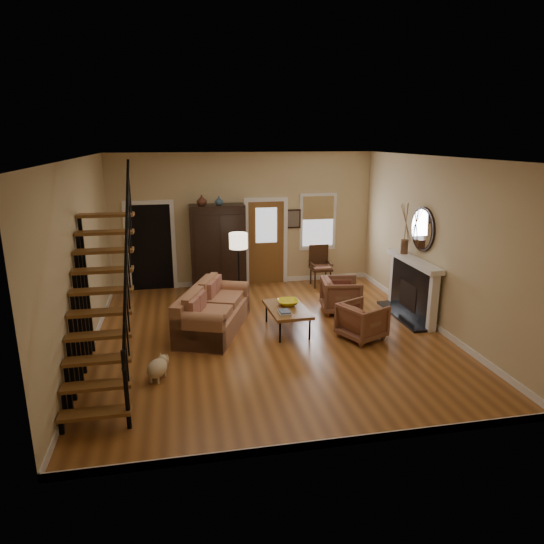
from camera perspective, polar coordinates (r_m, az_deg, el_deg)
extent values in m
plane|color=brown|center=(9.26, -0.13, -7.56)|extent=(7.00, 7.00, 0.00)
plane|color=white|center=(8.52, -0.15, 13.31)|extent=(7.00, 7.00, 0.00)
cube|color=#CAB382|center=(12.13, -3.30, 6.11)|extent=(6.50, 0.04, 3.30)
cube|color=#CAB382|center=(8.74, -21.55, 1.34)|extent=(0.04, 7.00, 3.30)
cube|color=#CAB382|center=(9.87, 18.75, 3.13)|extent=(0.04, 7.00, 3.30)
cube|color=black|center=(12.30, -14.04, 2.96)|extent=(1.00, 0.36, 2.10)
cube|color=brown|center=(12.31, -0.70, 3.43)|extent=(0.90, 0.06, 2.10)
cube|color=silver|center=(12.51, 5.42, 5.89)|extent=(0.96, 0.06, 1.46)
cube|color=black|center=(10.50, 16.35, -2.03)|extent=(0.24, 1.60, 1.15)
cube|color=white|center=(10.31, 16.31, 1.26)|extent=(0.30, 1.95, 0.10)
cylinder|color=silver|center=(10.24, 17.24, 4.82)|extent=(0.05, 0.90, 0.90)
imported|color=#4C2619|center=(11.51, -8.27, 8.35)|extent=(0.24, 0.24, 0.25)
imported|color=#334C60|center=(11.54, -6.26, 8.34)|extent=(0.20, 0.20, 0.21)
imported|color=yellow|center=(9.49, 1.90, -3.60)|extent=(0.42, 0.42, 0.10)
imported|color=brown|center=(9.20, 10.56, -5.68)|extent=(0.99, 0.98, 0.69)
imported|color=brown|center=(10.50, 8.12, -2.72)|extent=(0.94, 0.92, 0.74)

